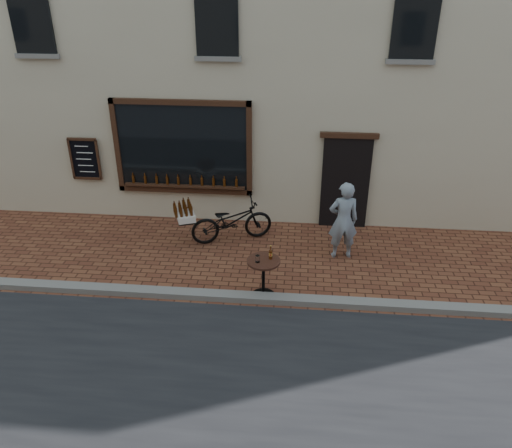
{
  "coord_description": "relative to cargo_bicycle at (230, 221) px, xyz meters",
  "views": [
    {
      "loc": [
        0.85,
        -7.44,
        5.57
      ],
      "look_at": [
        0.03,
        1.2,
        1.1
      ],
      "focal_mm": 35.0,
      "sensor_mm": 36.0,
      "label": 1
    }
  ],
  "objects": [
    {
      "name": "ground",
      "position": [
        0.68,
        -2.47,
        -0.5
      ],
      "size": [
        90.0,
        90.0,
        0.0
      ],
      "primitive_type": "plane",
      "color": "#592C1C",
      "rests_on": "ground"
    },
    {
      "name": "bistro_table",
      "position": [
        0.93,
        -2.12,
        0.07
      ],
      "size": [
        0.62,
        0.62,
        1.07
      ],
      "color": "black",
      "rests_on": "ground"
    },
    {
      "name": "cargo_bicycle",
      "position": [
        0.0,
        0.0,
        0.0
      ],
      "size": [
        2.21,
        1.33,
        1.05
      ],
      "rotation": [
        0.0,
        0.0,
        1.94
      ],
      "color": "black",
      "rests_on": "ground"
    },
    {
      "name": "kerb",
      "position": [
        0.68,
        -2.27,
        -0.44
      ],
      "size": [
        90.0,
        0.25,
        0.12
      ],
      "primitive_type": "cube",
      "color": "slate",
      "rests_on": "ground"
    },
    {
      "name": "pedestrian",
      "position": [
        2.47,
        -0.47,
        0.36
      ],
      "size": [
        0.68,
        0.5,
        1.72
      ],
      "primitive_type": "imported",
      "rotation": [
        0.0,
        0.0,
        3.29
      ],
      "color": "gray",
      "rests_on": "ground"
    }
  ]
}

